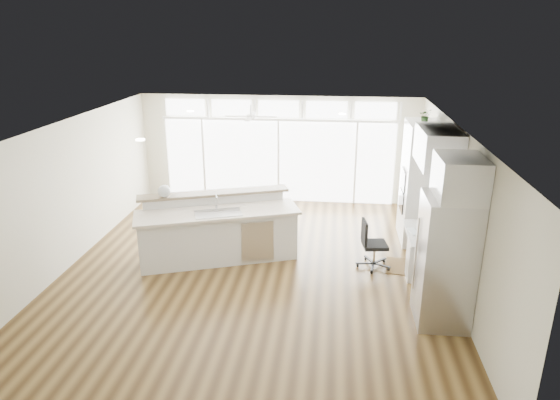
# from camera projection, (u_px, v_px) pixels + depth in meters

# --- Properties ---
(floor) EXTENTS (7.00, 8.00, 0.02)m
(floor) POSITION_uv_depth(u_px,v_px,m) (255.00, 269.00, 9.36)
(floor) COLOR #3F2A13
(floor) RESTS_ON ground
(ceiling) EXTENTS (7.00, 8.00, 0.02)m
(ceiling) POSITION_uv_depth(u_px,v_px,m) (252.00, 126.00, 8.46)
(ceiling) COLOR silver
(ceiling) RESTS_ON wall_back
(wall_back) EXTENTS (7.00, 0.04, 2.70)m
(wall_back) POSITION_uv_depth(u_px,v_px,m) (279.00, 149.00, 12.66)
(wall_back) COLOR beige
(wall_back) RESTS_ON floor
(wall_front) EXTENTS (7.00, 0.04, 2.70)m
(wall_front) POSITION_uv_depth(u_px,v_px,m) (192.00, 329.00, 5.16)
(wall_front) COLOR beige
(wall_front) RESTS_ON floor
(wall_left) EXTENTS (0.04, 8.00, 2.70)m
(wall_left) POSITION_uv_depth(u_px,v_px,m) (68.00, 194.00, 9.27)
(wall_left) COLOR beige
(wall_left) RESTS_ON floor
(wall_right) EXTENTS (0.04, 8.00, 2.70)m
(wall_right) POSITION_uv_depth(u_px,v_px,m) (455.00, 209.00, 8.54)
(wall_right) COLOR beige
(wall_right) RESTS_ON floor
(glass_wall) EXTENTS (5.80, 0.06, 2.08)m
(glass_wall) POSITION_uv_depth(u_px,v_px,m) (279.00, 161.00, 12.70)
(glass_wall) COLOR silver
(glass_wall) RESTS_ON wall_back
(transom_row) EXTENTS (5.90, 0.06, 0.40)m
(transom_row) POSITION_uv_depth(u_px,v_px,m) (279.00, 109.00, 12.26)
(transom_row) COLOR silver
(transom_row) RESTS_ON wall_back
(desk_window) EXTENTS (0.04, 0.85, 0.85)m
(desk_window) POSITION_uv_depth(u_px,v_px,m) (450.00, 192.00, 8.76)
(desk_window) COLOR silver
(desk_window) RESTS_ON wall_right
(ceiling_fan) EXTENTS (1.16, 1.16, 0.32)m
(ceiling_fan) POSITION_uv_depth(u_px,v_px,m) (251.00, 112.00, 11.21)
(ceiling_fan) COLOR white
(ceiling_fan) RESTS_ON ceiling
(recessed_lights) EXTENTS (3.40, 3.00, 0.02)m
(recessed_lights) POSITION_uv_depth(u_px,v_px,m) (254.00, 125.00, 8.66)
(recessed_lights) COLOR white
(recessed_lights) RESTS_ON ceiling
(oven_cabinet) EXTENTS (0.64, 1.20, 2.50)m
(oven_cabinet) POSITION_uv_depth(u_px,v_px,m) (419.00, 183.00, 10.30)
(oven_cabinet) COLOR silver
(oven_cabinet) RESTS_ON floor
(desk_nook) EXTENTS (0.72, 1.30, 0.76)m
(desk_nook) POSITION_uv_depth(u_px,v_px,m) (425.00, 252.00, 9.18)
(desk_nook) COLOR silver
(desk_nook) RESTS_ON floor
(upper_cabinets) EXTENTS (0.64, 1.30, 0.64)m
(upper_cabinets) POSITION_uv_depth(u_px,v_px,m) (438.00, 147.00, 8.53)
(upper_cabinets) COLOR silver
(upper_cabinets) RESTS_ON wall_right
(refrigerator) EXTENTS (0.76, 0.90, 2.00)m
(refrigerator) POSITION_uv_depth(u_px,v_px,m) (445.00, 261.00, 7.43)
(refrigerator) COLOR #BCBDC2
(refrigerator) RESTS_ON floor
(fridge_cabinet) EXTENTS (0.64, 0.90, 0.60)m
(fridge_cabinet) POSITION_uv_depth(u_px,v_px,m) (460.00, 177.00, 7.00)
(fridge_cabinet) COLOR silver
(fridge_cabinet) RESTS_ON wall_right
(framed_photos) EXTENTS (0.06, 0.22, 0.80)m
(framed_photos) POSITION_uv_depth(u_px,v_px,m) (443.00, 189.00, 9.39)
(framed_photos) COLOR black
(framed_photos) RESTS_ON wall_right
(kitchen_island) EXTENTS (3.29, 2.14, 1.22)m
(kitchen_island) POSITION_uv_depth(u_px,v_px,m) (218.00, 230.00, 9.55)
(kitchen_island) COLOR silver
(kitchen_island) RESTS_ON floor
(rug) EXTENTS (1.06, 0.82, 0.01)m
(rug) POSITION_uv_depth(u_px,v_px,m) (413.00, 267.00, 9.40)
(rug) COLOR #3B2612
(rug) RESTS_ON floor
(office_chair) EXTENTS (0.54, 0.51, 0.93)m
(office_chair) POSITION_uv_depth(u_px,v_px,m) (375.00, 244.00, 9.29)
(office_chair) COLOR black
(office_chair) RESTS_ON floor
(fishbowl) EXTENTS (0.32, 0.32, 0.24)m
(fishbowl) POSITION_uv_depth(u_px,v_px,m) (164.00, 191.00, 9.47)
(fishbowl) COLOR silver
(fishbowl) RESTS_ON kitchen_island
(monitor) EXTENTS (0.08, 0.45, 0.38)m
(monitor) POSITION_uv_depth(u_px,v_px,m) (423.00, 223.00, 9.00)
(monitor) COLOR black
(monitor) RESTS_ON desk_nook
(keyboard) EXTENTS (0.19, 0.36, 0.02)m
(keyboard) POSITION_uv_depth(u_px,v_px,m) (413.00, 232.00, 9.08)
(keyboard) COLOR white
(keyboard) RESTS_ON desk_nook
(potted_plant) EXTENTS (0.28, 0.30, 0.21)m
(potted_plant) POSITION_uv_depth(u_px,v_px,m) (425.00, 117.00, 9.85)
(potted_plant) COLOR #315926
(potted_plant) RESTS_ON oven_cabinet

